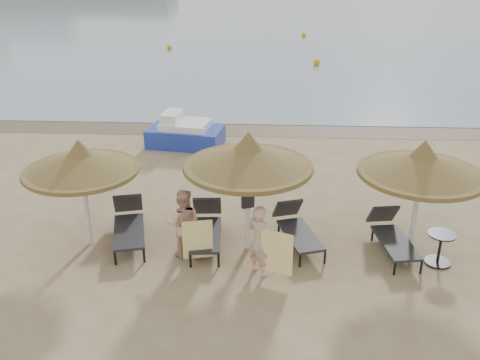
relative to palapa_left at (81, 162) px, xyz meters
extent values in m
plane|color=tan|center=(3.79, -0.98, -2.01)|extent=(160.00, 160.00, 0.00)
cube|color=brown|center=(3.79, 8.42, -2.01)|extent=(200.00, 1.60, 0.01)
cylinder|color=silver|center=(0.00, 0.00, -1.09)|extent=(0.11, 0.11, 1.84)
cone|color=olive|center=(0.00, 0.00, 0.03)|extent=(2.55, 2.55, 0.48)
cone|color=olive|center=(0.00, 0.00, 0.32)|extent=(0.61, 0.61, 0.40)
cylinder|color=olive|center=(0.00, 0.00, -0.20)|extent=(2.50, 2.50, 0.09)
cylinder|color=silver|center=(3.62, -0.02, -1.00)|extent=(0.12, 0.12, 2.02)
cone|color=olive|center=(3.62, -0.02, 0.22)|extent=(2.79, 2.79, 0.53)
cone|color=olive|center=(3.62, -0.02, 0.54)|extent=(0.67, 0.67, 0.43)
cylinder|color=olive|center=(3.62, -0.02, -0.03)|extent=(2.74, 2.74, 0.10)
cylinder|color=silver|center=(7.24, 0.00, -1.04)|extent=(0.11, 0.11, 1.93)
cone|color=olive|center=(7.24, 0.00, 0.12)|extent=(2.67, 2.67, 0.51)
cone|color=olive|center=(7.24, 0.00, 0.43)|extent=(0.64, 0.64, 0.41)
cylinder|color=olive|center=(7.24, 0.00, -0.11)|extent=(2.62, 2.62, 0.09)
cylinder|color=black|center=(0.82, -0.88, -1.86)|extent=(0.05, 0.05, 0.30)
cylinder|color=black|center=(1.41, -0.74, -1.86)|extent=(0.05, 0.05, 0.30)
cylinder|color=black|center=(0.45, 0.59, -1.86)|extent=(0.05, 0.05, 0.30)
cylinder|color=black|center=(1.04, 0.73, -1.86)|extent=(0.05, 0.05, 0.30)
cube|color=black|center=(0.92, -0.02, -1.68)|extent=(1.04, 1.74, 0.07)
cube|color=black|center=(0.69, 0.90, -1.41)|extent=(0.76, 0.61, 0.61)
cylinder|color=black|center=(2.43, -0.88, -1.86)|extent=(0.05, 0.05, 0.30)
cylinder|color=black|center=(3.03, -0.84, -1.86)|extent=(0.05, 0.05, 0.30)
cylinder|color=black|center=(2.33, 0.61, -1.86)|extent=(0.05, 0.05, 0.30)
cylinder|color=black|center=(2.92, 0.65, -1.86)|extent=(0.05, 0.05, 0.30)
cube|color=black|center=(2.67, -0.06, -1.68)|extent=(0.77, 1.64, 0.06)
cube|color=black|center=(2.61, 0.87, -1.42)|extent=(0.69, 0.49, 0.60)
cylinder|color=black|center=(4.75, -0.75, -1.87)|extent=(0.05, 0.05, 0.28)
cylinder|color=black|center=(5.30, -0.58, -1.87)|extent=(0.05, 0.05, 0.28)
cylinder|color=black|center=(4.32, 0.60, -1.87)|extent=(0.05, 0.05, 0.28)
cylinder|color=black|center=(4.86, 0.77, -1.87)|extent=(0.05, 0.05, 0.28)
cube|color=black|center=(4.79, 0.06, -1.70)|extent=(1.06, 1.64, 0.06)
cube|color=black|center=(4.52, 0.91, -1.45)|extent=(0.73, 0.60, 0.58)
cylinder|color=black|center=(6.70, -0.96, -1.87)|extent=(0.05, 0.05, 0.28)
cylinder|color=black|center=(7.26, -0.87, -1.87)|extent=(0.05, 0.05, 0.28)
cylinder|color=black|center=(6.48, 0.45, -1.87)|extent=(0.05, 0.05, 0.28)
cylinder|color=black|center=(7.05, 0.54, -1.87)|extent=(0.05, 0.05, 0.28)
cube|color=black|center=(6.87, -0.16, -1.70)|extent=(0.85, 1.60, 0.06)
cube|color=black|center=(6.73, 0.72, -1.45)|extent=(0.69, 0.52, 0.58)
cylinder|color=black|center=(7.74, -0.43, -1.99)|extent=(0.55, 0.55, 0.04)
cylinder|color=black|center=(7.74, -0.43, -1.66)|extent=(0.06, 0.06, 0.67)
cylinder|color=black|center=(7.74, -0.43, -1.31)|extent=(0.59, 0.59, 0.03)
imported|color=tan|center=(2.24, -0.43, -1.09)|extent=(0.87, 0.58, 1.85)
imported|color=tan|center=(3.89, -1.03, -1.10)|extent=(0.99, 0.95, 1.82)
cube|color=yellow|center=(2.59, -0.78, -1.39)|extent=(0.63, 0.16, 0.90)
cube|color=yellow|center=(4.24, -1.28, -1.35)|extent=(0.64, 0.26, 0.96)
cube|color=white|center=(3.62, 0.16, -0.83)|extent=(0.30, 0.16, 0.36)
cube|color=black|center=(3.62, -0.18, -0.72)|extent=(0.28, 0.20, 0.38)
cube|color=#1F36A1|center=(1.23, 6.66, -1.70)|extent=(2.66, 1.83, 0.62)
cube|color=white|center=(1.23, 6.66, -1.32)|extent=(1.74, 1.46, 0.28)
cube|color=white|center=(0.79, 6.74, -1.06)|extent=(0.71, 1.08, 0.39)
sphere|color=#E39E0B|center=(-2.47, 24.59, -1.85)|extent=(0.33, 0.33, 0.33)
sphere|color=#E39E0B|center=(6.59, 30.48, -1.84)|extent=(0.35, 0.35, 0.35)
sphere|color=#E39E0B|center=(6.73, 20.12, -1.82)|extent=(0.38, 0.38, 0.38)
camera|label=1|loc=(3.99, -10.49, 4.28)|focal=40.00mm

